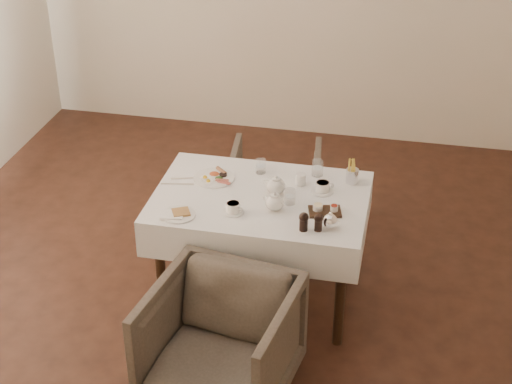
{
  "coord_description": "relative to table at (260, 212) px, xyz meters",
  "views": [
    {
      "loc": [
        1.04,
        -3.9,
        3.15
      ],
      "look_at": [
        0.22,
        -0.03,
        0.82
      ],
      "focal_mm": 55.0,
      "sensor_mm": 36.0,
      "label": 1
    }
  ],
  "objects": [
    {
      "name": "glass_mid",
      "position": [
        0.19,
        -0.05,
        0.16
      ],
      "size": [
        0.07,
        0.07,
        0.09
      ],
      "primitive_type": "cylinder",
      "rotation": [
        0.0,
        0.0,
        0.09
      ],
      "color": "silver",
      "rests_on": "table"
    },
    {
      "name": "silver_pot",
      "position": [
        0.45,
        -0.27,
        0.17
      ],
      "size": [
        0.12,
        0.12,
        0.11
      ],
      "primitive_type": null,
      "rotation": [
        0.0,
        0.0,
        -0.41
      ],
      "color": "white",
      "rests_on": "table"
    },
    {
      "name": "armchair_far",
      "position": [
        -0.07,
        0.89,
        -0.34
      ],
      "size": [
        0.71,
        0.72,
        0.6
      ],
      "primitive_type": "imported",
      "rotation": [
        0.0,
        0.0,
        3.25
      ],
      "color": "#453C32",
      "rests_on": "ground"
    },
    {
      "name": "fries_cup",
      "position": [
        0.52,
        0.28,
        0.19
      ],
      "size": [
        0.08,
        0.08,
        0.16
      ],
      "rotation": [
        0.0,
        0.0,
        0.16
      ],
      "color": "silver",
      "rests_on": "table"
    },
    {
      "name": "breakfast_plate",
      "position": [
        -0.32,
        0.15,
        0.13
      ],
      "size": [
        0.26,
        0.26,
        0.03
      ],
      "rotation": [
        0.0,
        0.0,
        0.4
      ],
      "color": "white",
      "rests_on": "table"
    },
    {
      "name": "cutlery_knife",
      "position": [
        -0.53,
        0.03,
        0.12
      ],
      "size": [
        0.2,
        0.05,
        0.0
      ],
      "primitive_type": "cube",
      "rotation": [
        0.0,
        0.0,
        1.75
      ],
      "color": "silver",
      "rests_on": "table"
    },
    {
      "name": "teacup_far",
      "position": [
        0.36,
        0.12,
        0.15
      ],
      "size": [
        0.13,
        0.13,
        0.07
      ],
      "rotation": [
        0.0,
        0.0,
        0.29
      ],
      "color": "white",
      "rests_on": "table"
    },
    {
      "name": "teacup_near",
      "position": [
        -0.12,
        -0.21,
        0.14
      ],
      "size": [
        0.13,
        0.13,
        0.06
      ],
      "rotation": [
        0.0,
        0.0,
        -0.37
      ],
      "color": "white",
      "rests_on": "table"
    },
    {
      "name": "creamer",
      "position": [
        0.21,
        0.18,
        0.15
      ],
      "size": [
        0.08,
        0.08,
        0.07
      ],
      "primitive_type": "cylinder",
      "rotation": [
        0.0,
        0.0,
        -0.31
      ],
      "color": "white",
      "rests_on": "table"
    },
    {
      "name": "teapot_centre",
      "position": [
        0.08,
        0.04,
        0.18
      ],
      "size": [
        0.19,
        0.17,
        0.13
      ],
      "primitive_type": null,
      "rotation": [
        0.0,
        0.0,
        -0.33
      ],
      "color": "white",
      "rests_on": "table"
    },
    {
      "name": "glass_left",
      "position": [
        -0.06,
        0.28,
        0.16
      ],
      "size": [
        0.07,
        0.07,
        0.09
      ],
      "primitive_type": "cylinder",
      "rotation": [
        0.0,
        0.0,
        0.1
      ],
      "color": "silver",
      "rests_on": "table"
    },
    {
      "name": "glass_right",
      "position": [
        0.3,
        0.32,
        0.17
      ],
      "size": [
        0.09,
        0.09,
        0.1
      ],
      "primitive_type": "cylinder",
      "rotation": [
        0.0,
        0.0,
        0.42
      ],
      "color": "silver",
      "rests_on": "table"
    },
    {
      "name": "table",
      "position": [
        0.0,
        0.0,
        0.0
      ],
      "size": [
        1.28,
        0.88,
        0.75
      ],
      "color": "black",
      "rests_on": "ground"
    },
    {
      "name": "pepper_mill_left",
      "position": [
        0.31,
        -0.32,
        0.17
      ],
      "size": [
        0.07,
        0.07,
        0.11
      ],
      "primitive_type": null,
      "rotation": [
        0.0,
        0.0,
        0.2
      ],
      "color": "black",
      "rests_on": "table"
    },
    {
      "name": "cutlery_fork",
      "position": [
        -0.49,
        0.11,
        0.12
      ],
      "size": [
        0.2,
        0.07,
        0.0
      ],
      "primitive_type": "cube",
      "rotation": [
        0.0,
        0.0,
        1.86
      ],
      "color": "silver",
      "rests_on": "table"
    },
    {
      "name": "pepper_mill_right",
      "position": [
        0.39,
        -0.3,
        0.17
      ],
      "size": [
        0.06,
        0.06,
        0.11
      ],
      "primitive_type": null,
      "rotation": [
        0.0,
        0.0,
        -0.12
      ],
      "color": "black",
      "rests_on": "table"
    },
    {
      "name": "teapot_front",
      "position": [
        0.11,
        -0.14,
        0.18
      ],
      "size": [
        0.18,
        0.16,
        0.12
      ],
      "primitive_type": null,
      "rotation": [
        0.0,
        0.0,
        -0.43
      ],
      "color": "white",
      "rests_on": "table"
    },
    {
      "name": "side_plate",
      "position": [
        -0.42,
        -0.32,
        0.13
      ],
      "size": [
        0.2,
        0.19,
        0.02
      ],
      "rotation": [
        0.0,
        0.0,
        0.26
      ],
      "color": "white",
      "rests_on": "table"
    },
    {
      "name": "condiment_board",
      "position": [
        0.4,
        -0.11,
        0.13
      ],
      "size": [
        0.21,
        0.16,
        0.05
      ],
      "rotation": [
        0.0,
        0.0,
        0.23
      ],
      "color": "black",
      "rests_on": "table"
    },
    {
      "name": "armchair_near",
      "position": [
        -0.03,
        -0.88,
        -0.3
      ],
      "size": [
        0.84,
        0.86,
        0.68
      ],
      "primitive_type": "imported",
      "rotation": [
        0.0,
        0.0,
        -0.16
      ],
      "color": "#453C32",
      "rests_on": "ground"
    }
  ]
}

